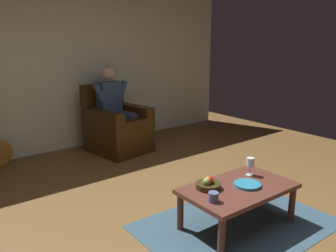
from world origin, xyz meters
name	(u,v)px	position (x,y,z in m)	size (l,w,h in m)	color
ground_plane	(210,231)	(0.00, 0.00, 0.00)	(7.40, 7.40, 0.00)	brown
wall_back	(64,63)	(0.00, -3.11, 1.31)	(6.09, 0.06, 2.63)	silver
rug	(236,224)	(-0.26, 0.08, 0.00)	(1.72, 1.21, 0.01)	#344F5F
armchair	(117,128)	(-0.51, -2.51, 0.35)	(0.85, 0.94, 1.01)	#36210A
person_seated	(115,105)	(-0.51, -2.53, 0.70)	(0.63, 0.65, 1.29)	#34476F
coffee_table	(238,192)	(-0.26, 0.08, 0.33)	(1.04, 0.63, 0.38)	brown
wine_glass_near	(250,163)	(-0.55, -0.03, 0.50)	(0.07, 0.07, 0.18)	silver
fruit_bowl	(208,184)	(-0.02, -0.06, 0.42)	(0.22, 0.22, 0.11)	#312A11
decorative_dish	(247,185)	(-0.33, 0.12, 0.39)	(0.24, 0.24, 0.02)	teal
candle_jar	(213,197)	(0.13, 0.14, 0.42)	(0.08, 0.08, 0.08)	#536194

